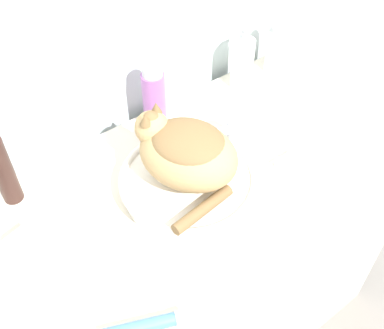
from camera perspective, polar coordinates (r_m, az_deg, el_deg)
vanity_counter at (r=1.58m, az=0.39°, el=-12.04°), size 1.20×0.60×0.85m
sink_basin at (r=1.19m, az=-0.42°, el=-2.09°), size 0.34×0.34×0.06m
cat at (r=1.11m, az=-0.76°, el=1.62°), size 0.27×0.30×0.17m
faucet at (r=1.29m, az=4.76°, el=4.20°), size 0.12×0.06×0.11m
mouthwash_bottle at (r=1.31m, az=-4.50°, el=7.73°), size 0.06×0.06×0.21m
lotion_bottle_white at (r=1.56m, az=9.90°, el=13.74°), size 0.06×0.06×0.18m
hairspray_can_black at (r=1.20m, az=-21.54°, el=-0.62°), size 0.05×0.05×0.22m
soap_pump_bottle at (r=1.48m, az=5.97°, el=11.88°), size 0.07×0.07×0.20m
cream_tube at (r=1.01m, az=-5.65°, el=-18.51°), size 0.16×0.09×0.03m
hair_dryer at (r=1.13m, az=-21.55°, el=-10.59°), size 0.19×0.11×0.07m
soap_bar at (r=1.28m, az=11.66°, el=0.12°), size 0.07×0.05×0.02m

